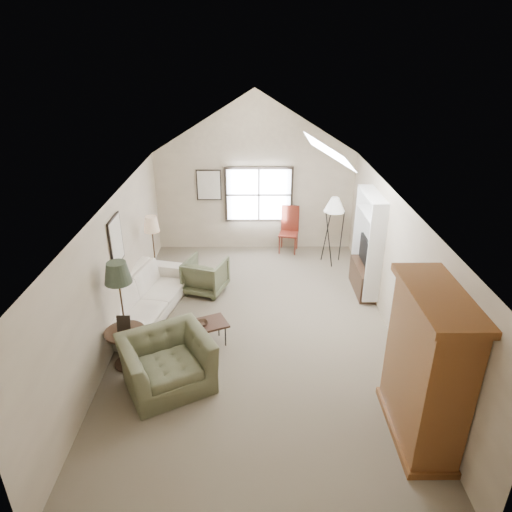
{
  "coord_description": "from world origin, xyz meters",
  "views": [
    {
      "loc": [
        -0.06,
        -7.11,
        4.89
      ],
      "look_at": [
        0.0,
        0.4,
        1.4
      ],
      "focal_mm": 32.0,
      "sensor_mm": 36.0,
      "label": 1
    }
  ],
  "objects_px": {
    "coffee_table": "(203,335)",
    "side_chair": "(289,230)",
    "sofa": "(144,296)",
    "armchair_near": "(167,363)",
    "armchair_far": "(206,275)",
    "side_table": "(127,348)",
    "armoire": "(426,368)"
  },
  "relations": [
    {
      "from": "coffee_table",
      "to": "side_chair",
      "type": "distance_m",
      "value": 4.48
    },
    {
      "from": "sofa",
      "to": "armchair_near",
      "type": "distance_m",
      "value": 2.27
    },
    {
      "from": "armchair_far",
      "to": "side_table",
      "type": "height_order",
      "value": "armchair_far"
    },
    {
      "from": "side_table",
      "to": "armchair_far",
      "type": "bearing_deg",
      "value": 66.64
    },
    {
      "from": "armchair_far",
      "to": "side_table",
      "type": "relative_size",
      "value": 1.27
    },
    {
      "from": "armoire",
      "to": "sofa",
      "type": "bearing_deg",
      "value": 144.56
    },
    {
      "from": "armchair_near",
      "to": "coffee_table",
      "type": "xyz_separation_m",
      "value": [
        0.44,
        1.03,
        -0.2
      ]
    },
    {
      "from": "side_chair",
      "to": "sofa",
      "type": "bearing_deg",
      "value": -123.21
    },
    {
      "from": "coffee_table",
      "to": "side_chair",
      "type": "xyz_separation_m",
      "value": [
        1.81,
        4.08,
        0.37
      ]
    },
    {
      "from": "side_table",
      "to": "side_chair",
      "type": "distance_m",
      "value": 5.49
    },
    {
      "from": "coffee_table",
      "to": "side_table",
      "type": "xyz_separation_m",
      "value": [
        -1.2,
        -0.5,
        0.11
      ]
    },
    {
      "from": "sofa",
      "to": "coffee_table",
      "type": "bearing_deg",
      "value": -117.59
    },
    {
      "from": "sofa",
      "to": "side_chair",
      "type": "xyz_separation_m",
      "value": [
        3.06,
        2.98,
        0.21
      ]
    },
    {
      "from": "sofa",
      "to": "armchair_far",
      "type": "relative_size",
      "value": 3.15
    },
    {
      "from": "armoire",
      "to": "coffee_table",
      "type": "xyz_separation_m",
      "value": [
        -3.13,
        2.02,
        -0.88
      ]
    },
    {
      "from": "coffee_table",
      "to": "armchair_near",
      "type": "bearing_deg",
      "value": -113.36
    },
    {
      "from": "sofa",
      "to": "side_table",
      "type": "bearing_deg",
      "value": -164.54
    },
    {
      "from": "armchair_far",
      "to": "armoire",
      "type": "bearing_deg",
      "value": 148.07
    },
    {
      "from": "coffee_table",
      "to": "side_table",
      "type": "height_order",
      "value": "side_table"
    },
    {
      "from": "armoire",
      "to": "coffee_table",
      "type": "distance_m",
      "value": 3.83
    },
    {
      "from": "armchair_far",
      "to": "coffee_table",
      "type": "bearing_deg",
      "value": 112.57
    },
    {
      "from": "armchair_far",
      "to": "side_chair",
      "type": "xyz_separation_m",
      "value": [
        1.94,
        2.09,
        0.21
      ]
    },
    {
      "from": "side_table",
      "to": "side_chair",
      "type": "bearing_deg",
      "value": 56.68
    },
    {
      "from": "armchair_far",
      "to": "side_table",
      "type": "bearing_deg",
      "value": 85.64
    },
    {
      "from": "armoire",
      "to": "side_chair",
      "type": "bearing_deg",
      "value": 102.19
    },
    {
      "from": "armchair_near",
      "to": "side_chair",
      "type": "bearing_deg",
      "value": 38.16
    },
    {
      "from": "armoire",
      "to": "sofa",
      "type": "xyz_separation_m",
      "value": [
        -4.38,
        3.12,
        -0.72
      ]
    },
    {
      "from": "armoire",
      "to": "armchair_near",
      "type": "height_order",
      "value": "armoire"
    },
    {
      "from": "armchair_near",
      "to": "side_table",
      "type": "xyz_separation_m",
      "value": [
        -0.76,
        0.52,
        -0.09
      ]
    },
    {
      "from": "armchair_near",
      "to": "coffee_table",
      "type": "distance_m",
      "value": 1.14
    },
    {
      "from": "armchair_near",
      "to": "side_chair",
      "type": "height_order",
      "value": "side_chair"
    },
    {
      "from": "sofa",
      "to": "coffee_table",
      "type": "xyz_separation_m",
      "value": [
        1.25,
        -1.1,
        -0.16
      ]
    }
  ]
}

